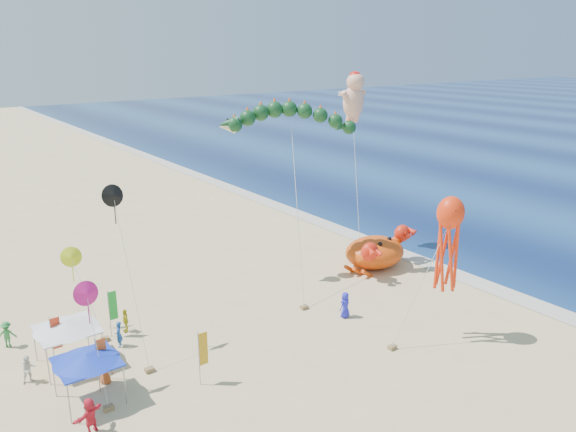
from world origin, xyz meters
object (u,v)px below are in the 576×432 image
object	(u,v)px
dragon_kite	(290,123)
cherub_kite	(354,96)
canopy_white	(66,326)
crab_inflatable	(376,251)
octopus_kite	(448,236)
canopy_blue	(86,358)

from	to	relation	value
dragon_kite	cherub_kite	distance (m)	8.59
canopy_white	crab_inflatable	bearing A→B (deg)	0.91
crab_inflatable	octopus_kite	xyz separation A→B (m)	(-5.04, -10.89, 5.34)
octopus_kite	canopy_white	xyz separation A→B (m)	(-19.81, 10.49, -4.26)
canopy_blue	cherub_kite	bearing A→B (deg)	20.16
octopus_kite	crab_inflatable	bearing A→B (deg)	65.16
cherub_kite	octopus_kite	distance (m)	18.93
canopy_white	dragon_kite	bearing A→B (deg)	11.66
crab_inflatable	canopy_blue	world-z (taller)	crab_inflatable
crab_inflatable	octopus_kite	distance (m)	13.13
cherub_kite	canopy_white	xyz separation A→B (m)	(-26.79, -5.74, -11.07)
crab_inflatable	dragon_kite	bearing A→B (deg)	151.48
dragon_kite	cherub_kite	size ratio (longest dim) A/B	0.85
cherub_kite	octopus_kite	world-z (taller)	cherub_kite
dragon_kite	canopy_blue	distance (m)	22.49
crab_inflatable	dragon_kite	world-z (taller)	dragon_kite
cherub_kite	canopy_white	size ratio (longest dim) A/B	4.39
cherub_kite	canopy_blue	distance (m)	30.75
octopus_kite	canopy_white	bearing A→B (deg)	152.10
canopy_white	cherub_kite	bearing A→B (deg)	12.09
crab_inflatable	dragon_kite	xyz separation A→B (m)	(-6.31, 3.43, 10.71)
crab_inflatable	canopy_blue	size ratio (longest dim) A/B	2.15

